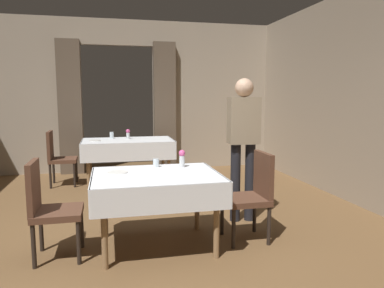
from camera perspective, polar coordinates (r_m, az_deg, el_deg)
ground at (r=3.69m, az=-8.89°, el=-16.84°), size 10.08×10.08×0.00m
wall_back at (r=7.54m, az=-11.40°, el=7.38°), size 6.40×0.27×3.00m
dining_table_mid at (r=3.67m, az=-5.57°, el=-6.07°), size 1.25×1.00×0.75m
dining_table_far at (r=6.53m, az=-9.93°, el=-0.18°), size 1.57×0.93×0.75m
chair_mid_right at (r=3.93m, az=9.41°, el=-7.34°), size 0.44×0.44×0.93m
chair_mid_left at (r=3.68m, az=-21.47°, el=-8.82°), size 0.45×0.44×0.93m
chair_far_left at (r=6.58m, az=-20.13°, el=-1.70°), size 0.44×0.44×0.93m
flower_vase_mid at (r=3.95m, az=-1.57°, el=-2.17°), size 0.07×0.07×0.19m
plate_mid_b at (r=3.75m, az=-11.49°, el=-4.35°), size 0.20×0.20×0.01m
glass_mid_c at (r=3.98m, az=-5.62°, el=-2.95°), size 0.07×0.07×0.09m
flower_vase_far at (r=6.66m, az=-9.93°, el=1.61°), size 0.07×0.07×0.17m
plate_far_b at (r=6.48m, az=-14.84°, el=0.53°), size 0.19×0.19×0.01m
glass_far_c at (r=6.77m, az=-12.37°, el=1.35°), size 0.07×0.07×0.12m
person_waiter_by_doorway at (r=4.41m, az=8.00°, el=1.03°), size 0.38×0.25×1.72m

